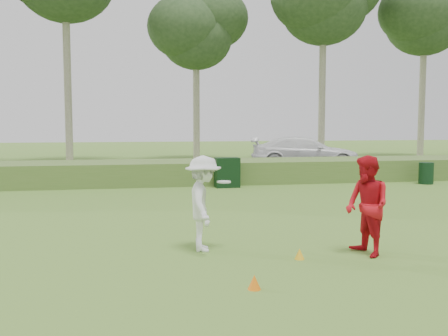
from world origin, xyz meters
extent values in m
plane|color=#477627|center=(0.00, 0.00, 0.00)|extent=(120.00, 120.00, 0.00)
cube|color=#4A6E2C|center=(0.00, 12.00, 0.45)|extent=(80.00, 3.00, 0.90)
cube|color=#2D2D2D|center=(0.00, 17.00, 0.03)|extent=(80.00, 6.00, 0.06)
cylinder|color=gray|center=(-6.00, 23.00, 7.75)|extent=(0.44, 0.44, 15.50)
cylinder|color=gray|center=(2.00, 24.50, 5.75)|extent=(0.44, 0.44, 11.50)
ellipsoid|color=#294221|center=(2.00, 24.50, 8.62)|extent=(6.24, 6.24, 5.28)
cylinder|color=gray|center=(10.00, 22.50, 7.00)|extent=(0.44, 0.44, 14.00)
cylinder|color=gray|center=(18.00, 23.80, 6.75)|extent=(0.44, 0.44, 13.50)
ellipsoid|color=#294221|center=(18.00, 23.80, 10.12)|extent=(7.02, 7.02, 5.94)
imported|color=white|center=(-1.01, 0.80, 0.91)|extent=(0.79, 1.24, 1.83)
cylinder|color=white|center=(-0.61, 0.80, 1.32)|extent=(0.27, 0.27, 0.03)
imported|color=red|center=(1.91, -0.11, 0.93)|extent=(0.82, 0.99, 1.86)
cone|color=orange|center=(-0.60, -1.59, 0.11)|extent=(0.20, 0.20, 0.22)
cone|color=yellow|center=(0.60, -0.14, 0.10)|extent=(0.18, 0.18, 0.20)
cube|color=black|center=(1.28, 10.15, 0.57)|extent=(0.93, 0.61, 1.14)
cylinder|color=black|center=(9.43, 9.70, 0.44)|extent=(0.77, 0.77, 0.87)
imported|color=white|center=(6.83, 16.78, 0.90)|extent=(6.21, 3.81, 1.68)
camera|label=1|loc=(-2.36, -8.54, 2.43)|focal=40.00mm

